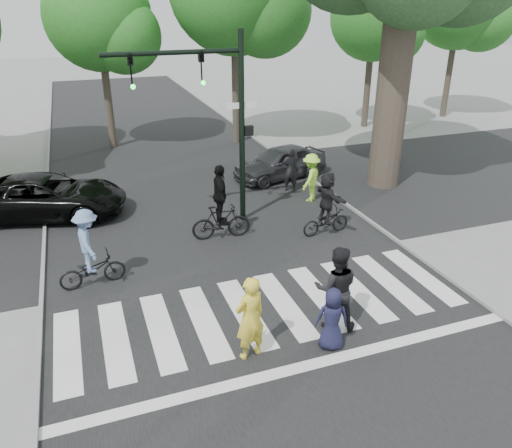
{
  "coord_description": "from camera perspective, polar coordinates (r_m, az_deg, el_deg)",
  "views": [
    {
      "loc": [
        -3.65,
        -8.35,
        6.84
      ],
      "look_at": [
        0.5,
        3.0,
        1.3
      ],
      "focal_mm": 35.0,
      "sensor_mm": 36.0,
      "label": 1
    }
  ],
  "objects": [
    {
      "name": "traffic_signal",
      "position": [
        15.38,
        -4.74,
        13.52
      ],
      "size": [
        4.45,
        0.29,
        6.0
      ],
      "color": "black",
      "rests_on": "ground"
    },
    {
      "name": "ground",
      "position": [
        11.4,
        2.89,
        -12.3
      ],
      "size": [
        120.0,
        120.0,
        0.0
      ],
      "primitive_type": "plane",
      "color": "gray",
      "rests_on": "ground"
    },
    {
      "name": "bg_tree_4",
      "position": [
        29.2,
        13.88,
        21.61
      ],
      "size": [
        4.83,
        4.6,
        8.15
      ],
      "color": "brown",
      "rests_on": "ground"
    },
    {
      "name": "car_suv",
      "position": [
        18.15,
        -22.85,
        2.92
      ],
      "size": [
        5.65,
        3.74,
        1.44
      ],
      "primitive_type": "imported",
      "rotation": [
        0.0,
        0.0,
        1.29
      ],
      "color": "black",
      "rests_on": "ground"
    },
    {
      "name": "cyclist_mid",
      "position": [
        15.12,
        -4.07,
        1.7
      ],
      "size": [
        1.84,
        1.14,
        2.36
      ],
      "color": "black",
      "rests_on": "ground"
    },
    {
      "name": "crosswalk",
      "position": [
        11.88,
        1.63,
        -10.48
      ],
      "size": [
        10.0,
        3.85,
        0.01
      ],
      "color": "silver",
      "rests_on": "ground"
    },
    {
      "name": "pedestrian_woman",
      "position": [
        10.2,
        -0.69,
        -10.71
      ],
      "size": [
        0.78,
        0.62,
        1.88
      ],
      "primitive_type": "imported",
      "rotation": [
        0.0,
        0.0,
        3.41
      ],
      "color": "yellow",
      "rests_on": "ground"
    },
    {
      "name": "road_cross",
      "position": [
        18.09,
        -6.95,
        2.24
      ],
      "size": [
        70.0,
        10.0,
        0.01
      ],
      "primitive_type": "cube",
      "color": "black",
      "rests_on": "ground"
    },
    {
      "name": "bystander_dark",
      "position": [
        19.04,
        3.96,
        6.2
      ],
      "size": [
        0.74,
        0.66,
        1.69
      ],
      "primitive_type": "imported",
      "rotation": [
        0.0,
        0.0,
        2.6
      ],
      "color": "black",
      "rests_on": "ground"
    },
    {
      "name": "road_stem",
      "position": [
        15.44,
        -4.3,
        -1.73
      ],
      "size": [
        10.0,
        70.0,
        0.01
      ],
      "primitive_type": "cube",
      "color": "black",
      "rests_on": "ground"
    },
    {
      "name": "bg_tree_5",
      "position": [
        33.29,
        22.87,
        22.06
      ],
      "size": [
        5.67,
        5.4,
        9.3
      ],
      "color": "brown",
      "rests_on": "ground"
    },
    {
      "name": "bg_tree_2",
      "position": [
        25.06,
        -16.91,
        21.24
      ],
      "size": [
        5.04,
        4.8,
        8.4
      ],
      "color": "brown",
      "rests_on": "ground"
    },
    {
      "name": "curb_right",
      "position": [
        17.32,
        11.95,
        0.98
      ],
      "size": [
        0.1,
        70.0,
        0.1
      ],
      "primitive_type": "cube",
      "color": "gray",
      "rests_on": "ground"
    },
    {
      "name": "pedestrian_child",
      "position": [
        10.69,
        8.68,
        -10.68
      ],
      "size": [
        0.8,
        0.64,
        1.42
      ],
      "primitive_type": "imported",
      "rotation": [
        0.0,
        0.0,
        2.84
      ],
      "color": "#1A1A37",
      "rests_on": "ground"
    },
    {
      "name": "cyclist_right",
      "position": [
        15.56,
        8.08,
        1.94
      ],
      "size": [
        1.64,
        1.53,
        2.03
      ],
      "color": "black",
      "rests_on": "ground"
    },
    {
      "name": "car_grey",
      "position": [
        20.49,
        2.77,
        7.07
      ],
      "size": [
        4.19,
        2.42,
        1.34
      ],
      "primitive_type": "imported",
      "rotation": [
        0.0,
        0.0,
        -1.35
      ],
      "color": "#323236",
      "rests_on": "ground"
    },
    {
      "name": "curb_left",
      "position": [
        15.04,
        -23.16,
        -4.38
      ],
      "size": [
        0.1,
        70.0,
        0.1
      ],
      "primitive_type": "cube",
      "color": "gray",
      "rests_on": "ground"
    },
    {
      "name": "pedestrian_adult",
      "position": [
        11.15,
        9.14,
        -7.28
      ],
      "size": [
        1.2,
        1.08,
        2.01
      ],
      "primitive_type": "imported",
      "rotation": [
        0.0,
        0.0,
        2.73
      ],
      "color": "black",
      "rests_on": "ground"
    },
    {
      "name": "cyclist_left",
      "position": [
        13.29,
        -18.47,
        -3.24
      ],
      "size": [
        1.72,
        1.15,
        2.1
      ],
      "color": "black",
      "rests_on": "ground"
    },
    {
      "name": "bystander_hivis",
      "position": [
        18.14,
        6.29,
        5.29
      ],
      "size": [
        1.28,
        1.24,
        1.75
      ],
      "primitive_type": "imported",
      "rotation": [
        0.0,
        0.0,
        3.88
      ],
      "color": "#ADFA3E",
      "rests_on": "ground"
    }
  ]
}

